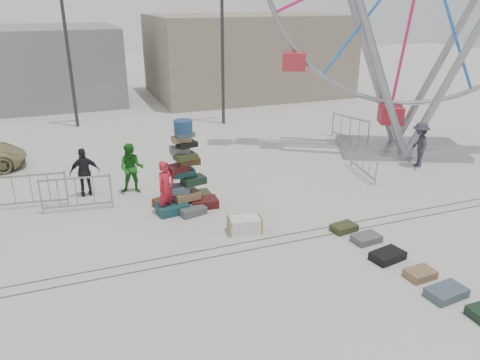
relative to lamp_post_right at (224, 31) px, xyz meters
name	(u,v)px	position (x,y,z in m)	size (l,w,h in m)	color
ground	(279,258)	(-3.09, -13.00, -4.48)	(90.00, 90.00, 0.00)	#9E9E99
track_line_near	(269,246)	(-3.09, -12.40, -4.48)	(40.00, 0.04, 0.01)	#47443F
track_line_far	(263,239)	(-3.09, -12.00, -4.48)	(40.00, 0.04, 0.01)	#47443F
building_right	(246,55)	(3.91, 7.00, -1.98)	(12.00, 8.00, 5.00)	gray
building_left	(32,65)	(-9.09, 9.00, -2.28)	(10.00, 8.00, 4.40)	gray
lamp_post_right	(224,31)	(0.00, 0.00, 0.00)	(1.41, 0.25, 8.00)	#2D2D30
lamp_post_left	(68,32)	(-7.00, 2.00, 0.00)	(1.41, 0.25, 8.00)	#2D2D30
suitcase_tower	(185,184)	(-4.49, -9.27, -3.72)	(1.93, 1.71, 2.74)	#184348
steamer_trunk	(245,225)	(-3.39, -11.42, -4.27)	(0.90, 0.52, 0.42)	silver
row_case_0	(344,228)	(-0.80, -12.34, -4.39)	(0.69, 0.46, 0.19)	#353A1D
row_case_1	(366,238)	(-0.58, -13.07, -4.39)	(0.73, 0.49, 0.18)	#55575C
row_case_2	(388,256)	(-0.63, -14.02, -4.38)	(0.83, 0.52, 0.20)	black
row_case_3	(420,274)	(-0.43, -14.94, -4.39)	(0.65, 0.47, 0.19)	olive
row_case_4	(446,292)	(-0.41, -15.74, -4.38)	(0.86, 0.53, 0.20)	#445761
barricade_dummy_b	(32,191)	(-8.84, -7.65, -3.93)	(2.00, 0.10, 1.10)	gray
barricade_dummy_c	(76,194)	(-7.58, -8.38, -3.93)	(2.00, 0.10, 1.10)	gray
barricade_wheel_front	(364,161)	(2.20, -8.84, -3.93)	(2.00, 0.10, 1.10)	gray
barricade_wheel_back	(350,129)	(4.19, -4.91, -3.93)	(2.00, 0.10, 1.10)	gray
pedestrian_red	(166,188)	(-5.11, -9.55, -3.66)	(0.60, 0.40, 1.65)	#B61A2A
pedestrian_green	(132,169)	(-5.80, -7.52, -3.65)	(0.81, 0.63, 1.67)	#196519
pedestrian_black	(85,172)	(-7.25, -7.26, -3.68)	(0.94, 0.39, 1.60)	black
pedestrian_grey	(419,145)	(4.68, -8.77, -3.62)	(1.11, 0.64, 1.72)	#292936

